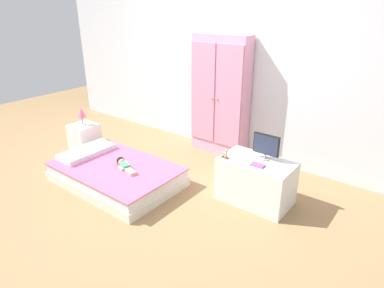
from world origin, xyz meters
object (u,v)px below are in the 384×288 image
(tv_stand, at_px, (256,181))
(tv_monitor, at_px, (266,145))
(doll, at_px, (123,164))
(book_purple, at_px, (258,165))
(bed, at_px, (116,174))
(nightstand, at_px, (85,139))
(wardrobe, at_px, (220,96))
(table_lamp, at_px, (81,113))
(rocking_horse_toy, at_px, (225,154))

(tv_stand, xyz_separation_m, tv_monitor, (0.05, 0.08, 0.40))
(doll, height_order, book_purple, book_purple)
(bed, xyz_separation_m, nightstand, (-1.01, 0.30, 0.10))
(book_purple, bearing_deg, wardrobe, 138.59)
(table_lamp, xyz_separation_m, tv_stand, (2.51, 0.35, -0.36))
(doll, distance_m, tv_stand, 1.53)
(wardrobe, bearing_deg, doll, -103.85)
(nightstand, height_order, tv_monitor, tv_monitor)
(bed, xyz_separation_m, book_purple, (1.56, 0.55, 0.38))
(doll, bearing_deg, tv_stand, 23.65)
(tv_monitor, height_order, rocking_horse_toy, tv_monitor)
(nightstand, height_order, book_purple, book_purple)
(tv_monitor, bearing_deg, doll, -154.45)
(bed, bearing_deg, book_purple, 19.35)
(bed, height_order, wardrobe, wardrobe)
(doll, height_order, nightstand, nightstand)
(tv_stand, bearing_deg, nightstand, -172.15)
(rocking_horse_toy, bearing_deg, book_purple, 8.48)
(doll, xyz_separation_m, tv_stand, (1.40, 0.61, -0.02))
(tv_monitor, bearing_deg, bed, -154.78)
(bed, height_order, table_lamp, table_lamp)
(doll, relative_size, wardrobe, 0.24)
(nightstand, xyz_separation_m, rocking_horse_toy, (2.21, 0.19, 0.32))
(bed, relative_size, table_lamp, 6.04)
(doll, bearing_deg, table_lamp, 166.55)
(wardrobe, relative_size, book_purple, 11.81)
(tv_monitor, bearing_deg, wardrobe, 144.14)
(bed, bearing_deg, doll, 20.34)
(nightstand, distance_m, tv_stand, 2.54)
(tv_monitor, bearing_deg, table_lamp, -170.58)
(bed, distance_m, wardrobe, 1.73)
(tv_stand, bearing_deg, rocking_horse_toy, -152.45)
(doll, distance_m, table_lamp, 1.19)
(doll, distance_m, book_purple, 1.56)
(nightstand, bearing_deg, tv_stand, 7.85)
(rocking_horse_toy, xyz_separation_m, book_purple, (0.36, 0.05, -0.04))
(rocking_horse_toy, distance_m, book_purple, 0.36)
(book_purple, bearing_deg, doll, -160.72)
(doll, xyz_separation_m, nightstand, (-1.11, 0.27, -0.05))
(doll, distance_m, nightstand, 1.15)
(nightstand, distance_m, book_purple, 2.60)
(wardrobe, xyz_separation_m, book_purple, (1.09, -0.96, -0.33))
(tv_stand, bearing_deg, table_lamp, -172.15)
(nightstand, relative_size, rocking_horse_toy, 3.99)
(bed, relative_size, doll, 3.84)
(table_lamp, xyz_separation_m, tv_monitor, (2.56, 0.42, 0.04))
(tv_stand, bearing_deg, book_purple, -61.10)
(tv_stand, distance_m, book_purple, 0.28)
(wardrobe, relative_size, rocking_horse_toy, 15.20)
(bed, height_order, rocking_horse_toy, rocking_horse_toy)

